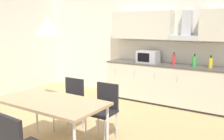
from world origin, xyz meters
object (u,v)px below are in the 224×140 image
(dining_table, at_px, (51,104))
(bottle_red, at_px, (174,59))
(chair_far_left, at_px, (71,99))
(microwave, at_px, (148,57))
(chair_far_right, at_px, (104,106))
(pendant_lamp, at_px, (48,26))
(bottle_green, at_px, (194,61))
(bottle_yellow, at_px, (211,63))

(dining_table, bearing_deg, bottle_red, 78.15)
(dining_table, xyz_separation_m, chair_far_left, (-0.34, 0.77, -0.18))
(microwave, distance_m, bottle_red, 0.60)
(microwave, xyz_separation_m, bottle_red, (0.60, 0.05, -0.02))
(bottle_red, bearing_deg, chair_far_right, -97.52)
(microwave, distance_m, pendant_lamp, 3.09)
(chair_far_left, bearing_deg, chair_far_right, 0.00)
(pendant_lamp, bearing_deg, dining_table, 104.04)
(dining_table, height_order, chair_far_left, chair_far_left)
(bottle_green, bearing_deg, bottle_yellow, 5.75)
(microwave, distance_m, bottle_green, 1.05)
(bottle_yellow, height_order, chair_far_right, bottle_yellow)
(dining_table, bearing_deg, microwave, 89.19)
(microwave, xyz_separation_m, chair_far_right, (0.30, -2.24, -0.51))
(chair_far_left, bearing_deg, bottle_yellow, 52.42)
(bottle_yellow, distance_m, dining_table, 3.38)
(dining_table, bearing_deg, chair_far_left, 113.94)
(microwave, relative_size, dining_table, 0.32)
(bottle_yellow, bearing_deg, bottle_red, 179.75)
(dining_table, height_order, chair_far_right, chair_far_right)
(dining_table, xyz_separation_m, chair_far_right, (0.34, 0.77, -0.18))
(microwave, relative_size, bottle_yellow, 1.93)
(pendant_lamp, bearing_deg, microwave, 89.19)
(bottle_red, xyz_separation_m, bottle_yellow, (0.77, -0.00, -0.01))
(microwave, height_order, pendant_lamp, pendant_lamp)
(microwave, bearing_deg, bottle_green, 0.67)
(microwave, bearing_deg, bottle_yellow, 1.85)
(bottle_green, distance_m, dining_table, 3.23)
(bottle_green, height_order, pendant_lamp, pendant_lamp)
(chair_far_right, distance_m, pendant_lamp, 1.48)
(bottle_yellow, height_order, dining_table, bottle_yellow)
(microwave, xyz_separation_m, bottle_yellow, (1.37, 0.04, -0.03))
(bottle_green, bearing_deg, bottle_red, 175.55)
(bottle_yellow, xyz_separation_m, dining_table, (-1.42, -3.05, -0.30))
(dining_table, relative_size, chair_far_left, 1.74)
(chair_far_left, xyz_separation_m, chair_far_right, (0.68, 0.00, 0.00))
(dining_table, distance_m, chair_far_left, 0.86)
(bottle_red, distance_m, bottle_yellow, 0.77)
(pendant_lamp, bearing_deg, chair_far_left, 113.94)
(microwave, distance_m, dining_table, 3.03)
(chair_far_right, bearing_deg, bottle_red, 82.48)
(dining_table, distance_m, chair_far_right, 0.86)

